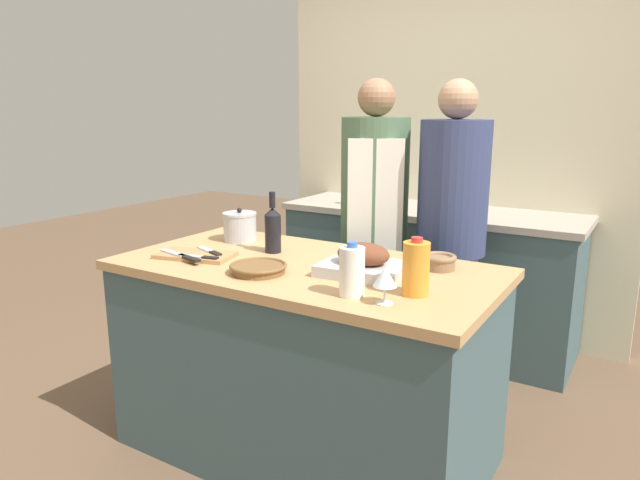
{
  "coord_description": "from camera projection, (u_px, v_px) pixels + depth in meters",
  "views": [
    {
      "loc": [
        1.25,
        -1.92,
        1.5
      ],
      "look_at": [
        0.0,
        0.12,
        0.95
      ],
      "focal_mm": 32.0,
      "sensor_mm": 36.0,
      "label": 1
    }
  ],
  "objects": [
    {
      "name": "ground_plane",
      "position": [
        306.0,
        450.0,
        2.57
      ],
      "size": [
        12.0,
        12.0,
        0.0
      ],
      "primitive_type": "plane",
      "color": "brown"
    },
    {
      "name": "kitchen_island",
      "position": [
        305.0,
        360.0,
        2.47
      ],
      "size": [
        1.6,
        0.83,
        0.87
      ],
      "color": "#3D565B",
      "rests_on": "ground_plane"
    },
    {
      "name": "back_counter",
      "position": [
        427.0,
        276.0,
        3.68
      ],
      "size": [
        1.86,
        0.6,
        0.89
      ],
      "color": "#3D565B",
      "rests_on": "ground_plane"
    },
    {
      "name": "back_wall",
      "position": [
        452.0,
        143.0,
        3.78
      ],
      "size": [
        2.36,
        0.1,
        2.55
      ],
      "color": "beige",
      "rests_on": "ground_plane"
    },
    {
      "name": "roasting_pan",
      "position": [
        363.0,
        263.0,
        2.22
      ],
      "size": [
        0.34,
        0.28,
        0.13
      ],
      "color": "#BCBCC1",
      "rests_on": "kitchen_island"
    },
    {
      "name": "wicker_basket",
      "position": [
        258.0,
        268.0,
        2.25
      ],
      "size": [
        0.23,
        0.23,
        0.04
      ],
      "color": "brown",
      "rests_on": "kitchen_island"
    },
    {
      "name": "cutting_board",
      "position": [
        195.0,
        255.0,
        2.49
      ],
      "size": [
        0.36,
        0.25,
        0.02
      ],
      "color": "#AD7F51",
      "rests_on": "kitchen_island"
    },
    {
      "name": "stock_pot",
      "position": [
        240.0,
        227.0,
        2.78
      ],
      "size": [
        0.17,
        0.17,
        0.16
      ],
      "color": "#B7B7BC",
      "rests_on": "kitchen_island"
    },
    {
      "name": "mixing_bowl",
      "position": [
        439.0,
        261.0,
        2.3
      ],
      "size": [
        0.14,
        0.14,
        0.06
      ],
      "color": "#846647",
      "rests_on": "kitchen_island"
    },
    {
      "name": "juice_jug",
      "position": [
        416.0,
        268.0,
        1.97
      ],
      "size": [
        0.09,
        0.09,
        0.21
      ],
      "color": "orange",
      "rests_on": "kitchen_island"
    },
    {
      "name": "milk_jug",
      "position": [
        352.0,
        271.0,
        1.96
      ],
      "size": [
        0.09,
        0.09,
        0.19
      ],
      "color": "white",
      "rests_on": "kitchen_island"
    },
    {
      "name": "wine_bottle_green",
      "position": [
        273.0,
        229.0,
        2.55
      ],
      "size": [
        0.07,
        0.07,
        0.28
      ],
      "color": "black",
      "rests_on": "kitchen_island"
    },
    {
      "name": "wine_glass_left",
      "position": [
        385.0,
        278.0,
        1.88
      ],
      "size": [
        0.08,
        0.08,
        0.13
      ],
      "color": "silver",
      "rests_on": "kitchen_island"
    },
    {
      "name": "knife_chef",
      "position": [
        181.0,
        256.0,
        2.43
      ],
      "size": [
        0.27,
        0.09,
        0.01
      ],
      "color": "#B7B7BC",
      "rests_on": "cutting_board"
    },
    {
      "name": "knife_paring",
      "position": [
        210.0,
        251.0,
        2.51
      ],
      "size": [
        0.19,
        0.1,
        0.01
      ],
      "color": "#B7B7BC",
      "rests_on": "cutting_board"
    },
    {
      "name": "knife_bread",
      "position": [
        199.0,
        257.0,
        2.41
      ],
      "size": [
        0.19,
        0.07,
        0.01
      ],
      "color": "#B7B7BC",
      "rests_on": "cutting_board"
    },
    {
      "name": "condiment_bottle_tall",
      "position": [
        356.0,
        190.0,
        3.7
      ],
      "size": [
        0.05,
        0.05,
        0.21
      ],
      "color": "maroon",
      "rests_on": "back_counter"
    },
    {
      "name": "condiment_bottle_short",
      "position": [
        367.0,
        196.0,
        3.67
      ],
      "size": [
        0.05,
        0.05,
        0.15
      ],
      "color": "#332D28",
      "rests_on": "back_counter"
    },
    {
      "name": "condiment_bottle_extra",
      "position": [
        457.0,
        196.0,
        3.47
      ],
      "size": [
        0.05,
        0.05,
        0.21
      ],
      "color": "#B28E2D",
      "rests_on": "back_counter"
    },
    {
      "name": "person_cook_aproned",
      "position": [
        374.0,
        222.0,
        3.02
      ],
      "size": [
        0.38,
        0.4,
        1.65
      ],
      "rotation": [
        0.0,
        0.0,
        0.48
      ],
      "color": "beige",
      "rests_on": "ground_plane"
    },
    {
      "name": "person_cook_guest",
      "position": [
        451.0,
        230.0,
        2.85
      ],
      "size": [
        0.34,
        0.34,
        1.64
      ],
      "rotation": [
        0.0,
        0.0,
        0.28
      ],
      "color": "beige",
      "rests_on": "ground_plane"
    }
  ]
}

